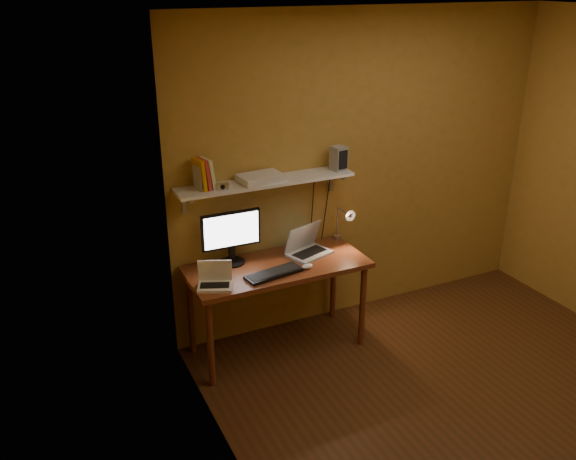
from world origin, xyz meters
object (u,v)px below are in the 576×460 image
desk (277,275)px  monitor (231,235)px  desk_lamp (344,220)px  laptop (306,246)px  router (261,178)px  shelf_camera (223,186)px  mouse (307,266)px  wall_shelf (266,182)px  keyboard (274,274)px  speaker_left (203,177)px  netbook (215,279)px  speaker_right (339,158)px

desk → monitor: monitor is taller
desk_lamp → laptop: bearing=-174.0°
desk_lamp → router: router is taller
laptop → shelf_camera: shelf_camera is taller
mouse → router: (-0.23, 0.34, 0.64)m
desk_lamp → router: size_ratio=1.15×
wall_shelf → monitor: size_ratio=3.00×
wall_shelf → mouse: wall_shelf is taller
monitor → desk: bearing=-29.4°
laptop → keyboard: (-0.39, -0.24, -0.05)m
desk → shelf_camera: 0.83m
keyboard → shelf_camera: (-0.28, 0.27, 0.64)m
speaker_left → router: speaker_left is taller
monitor → keyboard: 0.45m
wall_shelf → monitor: (-0.30, -0.02, -0.37)m
mouse → laptop: bearing=53.3°
wall_shelf → shelf_camera: size_ratio=15.04×
desk → netbook: 0.57m
netbook → speaker_right: 1.38m
mouse → shelf_camera: 0.89m
netbook → keyboard: 0.45m
wall_shelf → mouse: size_ratio=15.25×
speaker_right → shelf_camera: speaker_right is taller
speaker_right → shelf_camera: (-0.99, -0.07, -0.07)m
monitor → netbook: 0.43m
desk_lamp → speaker_left: speaker_left is taller
mouse → router: bearing=112.7°
netbook → desk: bearing=35.5°
wall_shelf → speaker_left: 0.50m
keyboard → speaker_left: size_ratio=2.44×
mouse → router: 0.76m
laptop → wall_shelf: bearing=141.8°
mouse → speaker_right: 0.90m
monitor → mouse: 0.63m
monitor → keyboard: monitor is taller
shelf_camera → wall_shelf: bearing=11.5°
desk_lamp → wall_shelf: bearing=174.1°
speaker_left → desk_lamp: bearing=-20.5°
desk_lamp → speaker_left: 1.26m
desk → wall_shelf: bearing=90.0°
monitor → shelf_camera: size_ratio=5.01×
keyboard → speaker_left: (-0.40, 0.35, 0.70)m
netbook → monitor: bearing=73.8°
laptop → router: bearing=146.0°
keyboard → wall_shelf: bearing=65.3°
desk → desk_lamp: (0.66, 0.13, 0.29)m
router → mouse: bearing=-55.9°
keyboard → speaker_right: size_ratio=2.30×
netbook → desk_lamp: (1.20, 0.25, 0.16)m
monitor → shelf_camera: (-0.07, -0.06, 0.41)m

